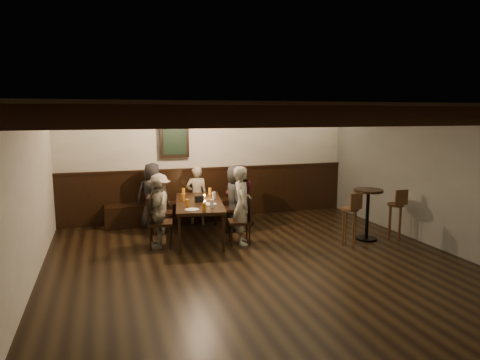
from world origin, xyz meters
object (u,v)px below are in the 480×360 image
object	(u,v)px
dining_table	(199,205)
high_top_table	(368,207)
person_right_near	(236,198)
chair_right_far	(240,229)
chair_left_far	(159,232)
person_left_far	(157,213)
person_right_far	(242,205)
bar_stool_right	(395,221)
person_bench_right	(240,195)
chair_left_near	(162,220)
person_bench_left	(153,195)
chair_right_near	(234,217)
person_bench_centre	(197,195)
person_left_near	(159,204)
bar_stool_left	(350,226)

from	to	relation	value
dining_table	high_top_table	size ratio (longest dim) A/B	2.10
person_right_near	chair_right_far	bearing A→B (deg)	177.97
chair_left_far	person_left_far	bearing A→B (deg)	-90.00
person_right_far	high_top_table	xyz separation A→B (m)	(2.29, -0.48, -0.08)
person_left_far	bar_stool_right	world-z (taller)	person_left_far
person_bench_right	person_left_far	xyz separation A→B (m)	(-1.86, -1.05, -0.02)
person_bench_right	person_right_near	bearing A→B (deg)	71.57
chair_left_near	person_bench_left	bearing A→B (deg)	-157.97
chair_right_near	person_bench_centre	bearing A→B (deg)	50.17
person_right_near	person_right_far	size ratio (longest dim) A/B	0.94
dining_table	person_bench_left	distance (m)	1.27
chair_right_near	high_top_table	xyz separation A→B (m)	(2.16, -1.37, 0.34)
person_left_near	dining_table	bearing A→B (deg)	59.04
chair_left_near	person_left_near	size ratio (longest dim) A/B	0.72
person_left_near	bar_stool_right	world-z (taller)	person_left_near
person_bench_left	person_left_far	xyz separation A→B (m)	(-0.08, -1.36, -0.06)
bar_stool_left	chair_right_near	bearing A→B (deg)	124.89
dining_table	high_top_table	distance (m)	3.13
person_bench_right	person_left_near	xyz separation A→B (m)	(-1.70, -0.16, -0.04)
chair_right_far	person_left_near	distance (m)	1.75
chair_right_far	person_bench_centre	world-z (taller)	person_bench_centre
person_right_near	person_bench_left	bearing A→B (deg)	74.74
chair_left_far	person_right_far	world-z (taller)	person_right_far
chair_left_near	person_bench_centre	distance (m)	1.00
chair_left_far	person_left_far	size ratio (longest dim) A/B	0.75
chair_right_far	bar_stool_left	bearing A→B (deg)	-100.90
dining_table	chair_right_near	distance (m)	0.92
chair_left_near	person_bench_centre	bearing A→B (deg)	129.89
dining_table	chair_left_far	xyz separation A→B (m)	(-0.79, -0.32, -0.37)
person_left_near	person_right_far	world-z (taller)	person_right_far
chair_right_near	person_right_far	world-z (taller)	person_right_far
high_top_table	bar_stool_right	world-z (taller)	bar_stool_right
person_right_near	dining_table	bearing A→B (deg)	120.96
chair_right_near	bar_stool_left	bearing A→B (deg)	-123.58
person_bench_right	bar_stool_right	bearing A→B (deg)	151.02
chair_right_far	person_left_near	xyz separation A→B (m)	(-1.29, 1.14, 0.33)
person_right_far	dining_table	bearing A→B (deg)	59.04
chair_right_far	high_top_table	world-z (taller)	high_top_table
person_left_far	person_right_near	bearing A→B (deg)	120.96
person_right_far	person_right_near	bearing A→B (deg)	0.00
person_left_far	high_top_table	size ratio (longest dim) A/B	1.29
chair_left_near	high_top_table	bearing A→B (deg)	75.55
chair_left_near	bar_stool_left	bearing A→B (deg)	69.25
chair_left_near	chair_right_near	xyz separation A→B (m)	(1.42, -0.25, 0.02)
person_right_far	high_top_table	bearing A→B (deg)	-91.97
person_left_near	person_right_near	world-z (taller)	person_right_near
dining_table	person_bench_left	world-z (taller)	person_bench_left
chair_right_near	bar_stool_right	distance (m)	3.07
chair_left_far	dining_table	bearing A→B (deg)	122.03
chair_right_far	dining_table	bearing A→B (deg)	57.93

